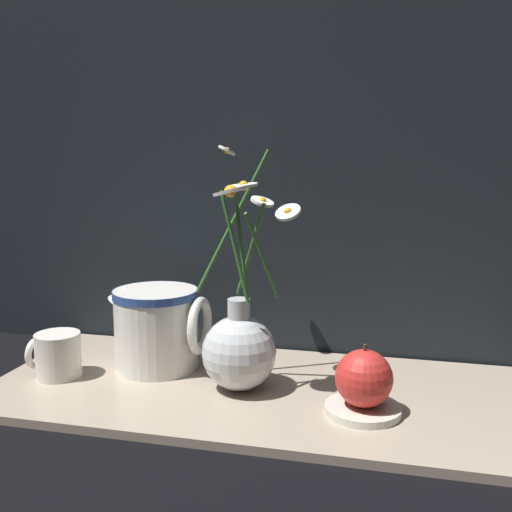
# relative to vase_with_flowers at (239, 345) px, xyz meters

# --- Properties ---
(ground_plane) EXTENTS (6.00, 6.00, 0.00)m
(ground_plane) POSITION_rel_vase_with_flowers_xyz_m (0.03, 0.01, -0.08)
(ground_plane) COLOR black
(shelf) EXTENTS (0.79, 0.34, 0.01)m
(shelf) POSITION_rel_vase_with_flowers_xyz_m (0.03, 0.01, -0.07)
(shelf) COLOR tan
(shelf) RESTS_ON ground_plane
(backdrop_wall) EXTENTS (1.29, 0.02, 1.10)m
(backdrop_wall) POSITION_rel_vase_with_flowers_xyz_m (0.03, 0.20, 0.47)
(backdrop_wall) COLOR black
(backdrop_wall) RESTS_ON ground_plane
(vase_with_flowers) EXTENTS (0.17, 0.18, 0.35)m
(vase_with_flowers) POSITION_rel_vase_with_flowers_xyz_m (0.00, 0.00, 0.00)
(vase_with_flowers) COLOR silver
(vase_with_flowers) RESTS_ON shelf
(yellow_mug) EXTENTS (0.08, 0.07, 0.07)m
(yellow_mug) POSITION_rel_vase_with_flowers_xyz_m (-0.28, -0.02, -0.03)
(yellow_mug) COLOR silver
(yellow_mug) RESTS_ON shelf
(ceramic_pitcher) EXTENTS (0.16, 0.13, 0.14)m
(ceramic_pitcher) POSITION_rel_vase_with_flowers_xyz_m (-0.15, 0.05, 0.00)
(ceramic_pitcher) COLOR white
(ceramic_pitcher) RESTS_ON shelf
(saucer_plate) EXTENTS (0.10, 0.10, 0.01)m
(saucer_plate) POSITION_rel_vase_with_flowers_xyz_m (0.18, -0.04, -0.06)
(saucer_plate) COLOR silver
(saucer_plate) RESTS_ON shelf
(orange_fruit) EXTENTS (0.07, 0.07, 0.08)m
(orange_fruit) POSITION_rel_vase_with_flowers_xyz_m (0.18, -0.04, -0.02)
(orange_fruit) COLOR red
(orange_fruit) RESTS_ON saucer_plate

